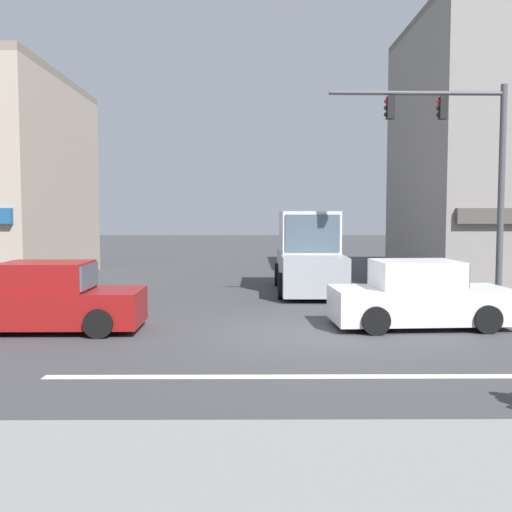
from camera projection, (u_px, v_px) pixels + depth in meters
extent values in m
plane|color=#3D3D3F|center=(300.00, 334.00, 13.34)|extent=(120.00, 120.00, 0.00)
cube|color=silver|center=(317.00, 376.00, 9.84)|extent=(9.00, 0.24, 0.01)
cylinder|color=#4C3823|center=(512.00, 252.00, 20.84)|extent=(0.32, 0.32, 2.69)
cylinder|color=brown|center=(487.00, 185.00, 21.55)|extent=(0.22, 0.22, 7.41)
cube|color=#473828|center=(489.00, 92.00, 21.31)|extent=(1.40, 0.12, 0.10)
cylinder|color=#47474C|center=(501.00, 198.00, 16.53)|extent=(0.18, 0.18, 6.20)
cylinder|color=#47474C|center=(417.00, 93.00, 16.27)|extent=(4.80, 0.20, 0.12)
cube|color=black|center=(443.00, 108.00, 16.32)|extent=(0.20, 0.24, 0.60)
sphere|color=red|center=(439.00, 101.00, 16.30)|extent=(0.12, 0.12, 0.12)
sphere|color=black|center=(438.00, 108.00, 16.31)|extent=(0.12, 0.12, 0.12)
sphere|color=black|center=(438.00, 115.00, 16.33)|extent=(0.12, 0.12, 0.12)
cube|color=black|center=(390.00, 108.00, 16.28)|extent=(0.20, 0.24, 0.60)
sphere|color=red|center=(386.00, 101.00, 16.27)|extent=(0.12, 0.12, 0.12)
sphere|color=black|center=(386.00, 108.00, 16.28)|extent=(0.12, 0.12, 0.12)
sphere|color=black|center=(386.00, 115.00, 16.29)|extent=(0.12, 0.12, 0.12)
cube|color=#999EA3|center=(309.00, 270.00, 20.39)|extent=(2.05, 5.62, 1.20)
cube|color=silver|center=(308.00, 231.00, 20.85)|extent=(1.93, 3.42, 1.40)
cube|color=#475666|center=(312.00, 233.00, 19.13)|extent=(1.75, 0.08, 1.19)
cylinder|color=black|center=(346.00, 286.00, 18.68)|extent=(0.25, 0.84, 0.84)
cylinder|color=black|center=(282.00, 286.00, 18.69)|extent=(0.25, 0.84, 0.84)
cylinder|color=black|center=(332.00, 274.00, 22.14)|extent=(0.25, 0.84, 0.84)
cylinder|color=black|center=(278.00, 274.00, 22.15)|extent=(0.25, 0.84, 0.84)
cube|color=maroon|center=(52.00, 307.00, 13.65)|extent=(4.12, 1.74, 0.80)
cube|color=maroon|center=(46.00, 276.00, 13.59)|extent=(1.91, 1.58, 0.64)
cube|color=#475666|center=(89.00, 276.00, 13.61)|extent=(0.07, 1.44, 0.54)
cylinder|color=black|center=(116.00, 311.00, 14.53)|extent=(0.64, 0.19, 0.64)
cylinder|color=black|center=(98.00, 324.00, 12.84)|extent=(0.64, 0.19, 0.64)
cylinder|color=black|center=(10.00, 311.00, 14.49)|extent=(0.64, 0.19, 0.64)
cube|color=silver|center=(419.00, 304.00, 14.09)|extent=(4.19, 1.94, 0.80)
cube|color=silver|center=(416.00, 274.00, 14.03)|extent=(1.99, 1.67, 0.64)
cube|color=#475666|center=(456.00, 274.00, 14.10)|extent=(0.15, 1.44, 0.54)
cylinder|color=black|center=(457.00, 307.00, 15.04)|extent=(0.65, 0.22, 0.64)
cylinder|color=black|center=(488.00, 319.00, 13.35)|extent=(0.65, 0.22, 0.64)
cylinder|color=black|center=(358.00, 309.00, 14.87)|extent=(0.65, 0.22, 0.64)
cylinder|color=black|center=(376.00, 321.00, 13.18)|extent=(0.65, 0.22, 0.64)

